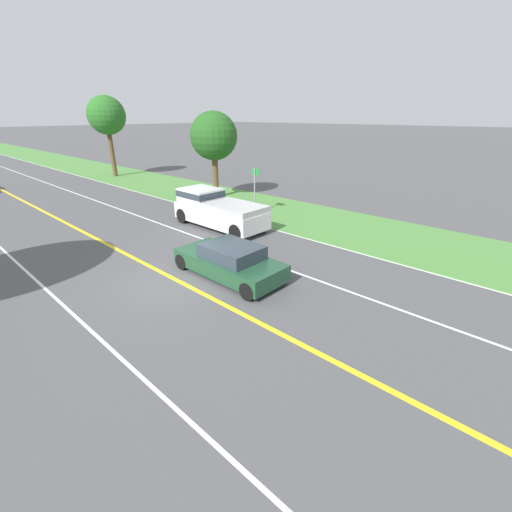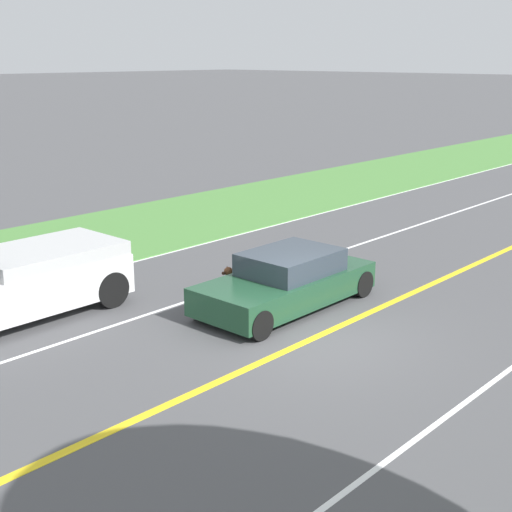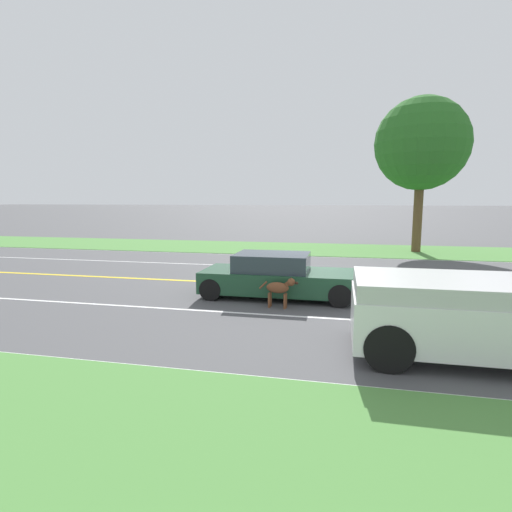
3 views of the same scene
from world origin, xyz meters
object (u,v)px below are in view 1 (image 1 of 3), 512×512
Objects in this scene: ego_car at (230,261)px; dog at (247,252)px; roadside_tree_right_near at (214,137)px; street_sign at (255,186)px; roadside_tree_right_far at (106,116)px; pickup_truck at (217,209)px.

dog is at bearing 13.70° from ego_car.
roadside_tree_right_near reaches higher than street_sign.
roadside_tree_right_near is 0.81× the size of roadside_tree_right_far.
street_sign is (5.75, 4.90, 1.20)m from dog.
roadside_tree_right_near reaches higher than dog.
roadside_tree_right_far reaches higher than dog.
roadside_tree_right_far is (6.56, 24.30, 4.95)m from dog.
pickup_truck is at bearing -176.79° from street_sign.
dog is 0.15× the size of roadside_tree_right_far.
roadside_tree_right_far is 19.78m from street_sign.
dog is 25.66m from roadside_tree_right_far.
roadside_tree_right_far is (-0.53, 14.33, 1.27)m from roadside_tree_right_near.
roadside_tree_right_far is at bearing 87.60° from street_sign.
dog is 0.38× the size of street_sign.
dog is 5.40m from pickup_truck.
roadside_tree_right_far is at bearing 78.52° from pickup_truck.
roadside_tree_right_far is at bearing 72.46° from ego_car.
ego_car is at bearing -161.02° from dog.
ego_car is 1.25m from dog.
pickup_truck is (3.80, 5.02, 0.36)m from ego_car.
dog is 7.65m from street_sign.
roadside_tree_right_far is at bearing 80.18° from dog.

